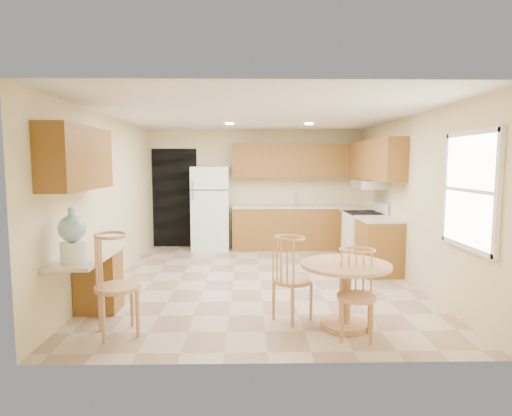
{
  "coord_description": "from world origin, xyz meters",
  "views": [
    {
      "loc": [
        -0.19,
        -6.43,
        1.8
      ],
      "look_at": [
        -0.06,
        0.3,
        1.09
      ],
      "focal_mm": 30.0,
      "sensor_mm": 36.0,
      "label": 1
    }
  ],
  "objects_px": {
    "stove": "(364,237)",
    "water_crock": "(72,238)",
    "chair_table_a": "(293,272)",
    "chair_desk": "(114,277)",
    "refrigerator": "(211,208)",
    "chair_table_b": "(359,288)",
    "dining_table": "(345,286)"
  },
  "relations": [
    {
      "from": "stove",
      "to": "water_crock",
      "type": "bearing_deg",
      "value": -140.66
    },
    {
      "from": "chair_table_a",
      "to": "chair_desk",
      "type": "bearing_deg",
      "value": -118.02
    },
    {
      "from": "water_crock",
      "to": "refrigerator",
      "type": "bearing_deg",
      "value": 76.69
    },
    {
      "from": "refrigerator",
      "to": "stove",
      "type": "distance_m",
      "value": 3.15
    },
    {
      "from": "chair_table_a",
      "to": "chair_desk",
      "type": "distance_m",
      "value": 1.91
    },
    {
      "from": "chair_table_a",
      "to": "water_crock",
      "type": "relative_size",
      "value": 1.68
    },
    {
      "from": "chair_table_b",
      "to": "water_crock",
      "type": "bearing_deg",
      "value": 6.6
    },
    {
      "from": "chair_desk",
      "to": "refrigerator",
      "type": "bearing_deg",
      "value": 148.06
    },
    {
      "from": "chair_table_a",
      "to": "chair_table_b",
      "type": "relative_size",
      "value": 1.05
    },
    {
      "from": "dining_table",
      "to": "water_crock",
      "type": "height_order",
      "value": "water_crock"
    },
    {
      "from": "stove",
      "to": "chair_desk",
      "type": "xyz_separation_m",
      "value": [
        -3.47,
        -3.33,
        0.18
      ]
    },
    {
      "from": "dining_table",
      "to": "chair_desk",
      "type": "distance_m",
      "value": 2.44
    },
    {
      "from": "refrigerator",
      "to": "chair_table_b",
      "type": "xyz_separation_m",
      "value": [
        1.87,
        -4.69,
        -0.31
      ]
    },
    {
      "from": "refrigerator",
      "to": "dining_table",
      "type": "distance_m",
      "value": 4.7
    },
    {
      "from": "chair_table_b",
      "to": "water_crock",
      "type": "distance_m",
      "value": 2.97
    },
    {
      "from": "dining_table",
      "to": "chair_table_b",
      "type": "xyz_separation_m",
      "value": [
        0.05,
        -0.37,
        0.09
      ]
    },
    {
      "from": "chair_table_a",
      "to": "chair_desk",
      "type": "xyz_separation_m",
      "value": [
        -1.87,
        -0.39,
        0.06
      ]
    },
    {
      "from": "chair_table_a",
      "to": "chair_table_b",
      "type": "distance_m",
      "value": 0.8
    },
    {
      "from": "chair_table_a",
      "to": "water_crock",
      "type": "bearing_deg",
      "value": -123.01
    },
    {
      "from": "dining_table",
      "to": "chair_desk",
      "type": "height_order",
      "value": "chair_desk"
    },
    {
      "from": "chair_desk",
      "to": "water_crock",
      "type": "relative_size",
      "value": 1.85
    },
    {
      "from": "dining_table",
      "to": "chair_desk",
      "type": "xyz_separation_m",
      "value": [
        -2.42,
        -0.23,
        0.18
      ]
    },
    {
      "from": "chair_table_a",
      "to": "chair_table_b",
      "type": "height_order",
      "value": "chair_table_a"
    },
    {
      "from": "stove",
      "to": "chair_table_b",
      "type": "distance_m",
      "value": 3.61
    },
    {
      "from": "stove",
      "to": "water_crock",
      "type": "xyz_separation_m",
      "value": [
        -3.92,
        -3.22,
        0.56
      ]
    },
    {
      "from": "refrigerator",
      "to": "dining_table",
      "type": "height_order",
      "value": "refrigerator"
    },
    {
      "from": "refrigerator",
      "to": "chair_table_a",
      "type": "distance_m",
      "value": 4.36
    },
    {
      "from": "chair_table_a",
      "to": "refrigerator",
      "type": "bearing_deg",
      "value": 157.17
    },
    {
      "from": "chair_desk",
      "to": "water_crock",
      "type": "height_order",
      "value": "water_crock"
    },
    {
      "from": "refrigerator",
      "to": "chair_desk",
      "type": "height_order",
      "value": "refrigerator"
    },
    {
      "from": "stove",
      "to": "water_crock",
      "type": "height_order",
      "value": "water_crock"
    },
    {
      "from": "stove",
      "to": "dining_table",
      "type": "xyz_separation_m",
      "value": [
        -1.05,
        -3.1,
        0.0
      ]
    }
  ]
}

